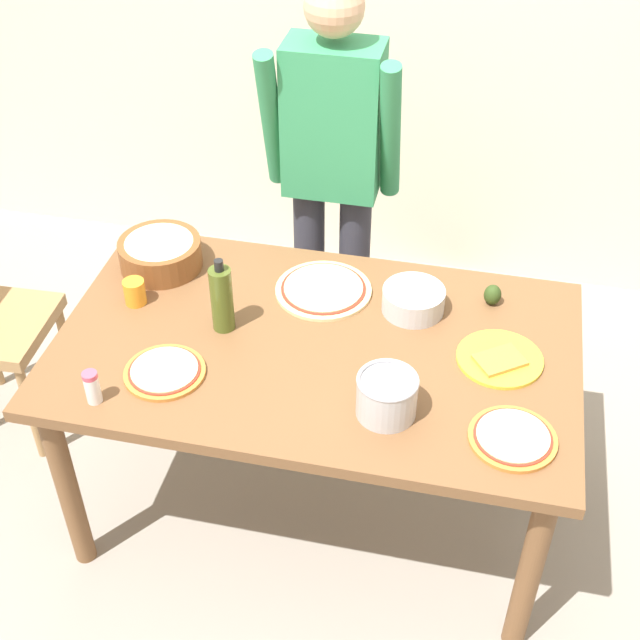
# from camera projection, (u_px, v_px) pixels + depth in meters

# --- Properties ---
(ground) EXTENTS (8.00, 8.00, 0.00)m
(ground) POSITION_uv_depth(u_px,v_px,m) (317.00, 500.00, 3.15)
(ground) COLOR gray
(dining_table) EXTENTS (1.60, 0.96, 0.76)m
(dining_table) POSITION_uv_depth(u_px,v_px,m) (317.00, 364.00, 2.73)
(dining_table) COLOR brown
(dining_table) RESTS_ON ground
(person_cook) EXTENTS (0.49, 0.25, 1.62)m
(person_cook) POSITION_uv_depth(u_px,v_px,m) (332.00, 167.00, 3.14)
(person_cook) COLOR #2D2D38
(person_cook) RESTS_ON ground
(pizza_raw_on_board) EXTENTS (0.32, 0.32, 0.02)m
(pizza_raw_on_board) POSITION_uv_depth(u_px,v_px,m) (323.00, 290.00, 2.86)
(pizza_raw_on_board) COLOR beige
(pizza_raw_on_board) RESTS_ON dining_table
(pizza_cooked_on_tray) EXTENTS (0.24, 0.24, 0.02)m
(pizza_cooked_on_tray) POSITION_uv_depth(u_px,v_px,m) (165.00, 371.00, 2.56)
(pizza_cooked_on_tray) COLOR #C67A33
(pizza_cooked_on_tray) RESTS_ON dining_table
(pizza_second_cooked) EXTENTS (0.24, 0.24, 0.02)m
(pizza_second_cooked) POSITION_uv_depth(u_px,v_px,m) (513.00, 438.00, 2.35)
(pizza_second_cooked) COLOR #C67A33
(pizza_second_cooked) RESTS_ON dining_table
(plate_with_slice) EXTENTS (0.26, 0.26, 0.02)m
(plate_with_slice) POSITION_uv_depth(u_px,v_px,m) (500.00, 359.00, 2.60)
(plate_with_slice) COLOR gold
(plate_with_slice) RESTS_ON dining_table
(popcorn_bowl) EXTENTS (0.28, 0.28, 0.11)m
(popcorn_bowl) POSITION_uv_depth(u_px,v_px,m) (160.00, 251.00, 2.94)
(popcorn_bowl) COLOR brown
(popcorn_bowl) RESTS_ON dining_table
(mixing_bowl_steel) EXTENTS (0.20, 0.20, 0.08)m
(mixing_bowl_steel) POSITION_uv_depth(u_px,v_px,m) (413.00, 300.00, 2.77)
(mixing_bowl_steel) COLOR #B7B7BC
(mixing_bowl_steel) RESTS_ON dining_table
(olive_oil_bottle) EXTENTS (0.07, 0.07, 0.26)m
(olive_oil_bottle) POSITION_uv_depth(u_px,v_px,m) (222.00, 298.00, 2.66)
(olive_oil_bottle) COLOR #47561E
(olive_oil_bottle) RESTS_ON dining_table
(steel_pot) EXTENTS (0.17, 0.17, 0.13)m
(steel_pot) POSITION_uv_depth(u_px,v_px,m) (387.00, 395.00, 2.40)
(steel_pot) COLOR #B7B7BC
(steel_pot) RESTS_ON dining_table
(cup_orange) EXTENTS (0.07, 0.07, 0.08)m
(cup_orange) POSITION_uv_depth(u_px,v_px,m) (135.00, 292.00, 2.80)
(cup_orange) COLOR orange
(cup_orange) RESTS_ON dining_table
(salt_shaker) EXTENTS (0.04, 0.04, 0.11)m
(salt_shaker) POSITION_uv_depth(u_px,v_px,m) (92.00, 387.00, 2.44)
(salt_shaker) COLOR white
(salt_shaker) RESTS_ON dining_table
(avocado) EXTENTS (0.06, 0.06, 0.07)m
(avocado) POSITION_uv_depth(u_px,v_px,m) (493.00, 295.00, 2.80)
(avocado) COLOR #2D4219
(avocado) RESTS_ON dining_table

